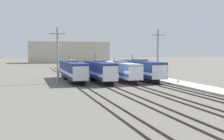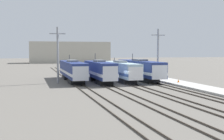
# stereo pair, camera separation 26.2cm
# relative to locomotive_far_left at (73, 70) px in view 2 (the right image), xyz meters

# --- Properties ---
(ground_plane) EXTENTS (400.00, 400.00, 0.00)m
(ground_plane) POSITION_rel_locomotive_far_left_xyz_m (6.65, -9.81, -2.10)
(ground_plane) COLOR #666059
(rail_pair_far_left) EXTENTS (1.51, 120.00, 0.15)m
(rail_pair_far_left) POSITION_rel_locomotive_far_left_xyz_m (0.00, -9.81, -2.02)
(rail_pair_far_left) COLOR #4C4238
(rail_pair_far_left) RESTS_ON ground_plane
(rail_pair_center_left) EXTENTS (1.51, 120.00, 0.15)m
(rail_pair_center_left) POSITION_rel_locomotive_far_left_xyz_m (4.43, -9.81, -2.02)
(rail_pair_center_left) COLOR #4C4238
(rail_pair_center_left) RESTS_ON ground_plane
(rail_pair_center_right) EXTENTS (1.51, 120.00, 0.15)m
(rail_pair_center_right) POSITION_rel_locomotive_far_left_xyz_m (8.87, -9.81, -2.02)
(rail_pair_center_right) COLOR #4C4238
(rail_pair_center_right) RESTS_ON ground_plane
(rail_pair_far_right) EXTENTS (1.51, 120.00, 0.15)m
(rail_pair_far_right) POSITION_rel_locomotive_far_left_xyz_m (13.30, -9.81, -2.02)
(rail_pair_far_right) COLOR #4C4238
(rail_pair_far_right) RESTS_ON ground_plane
(locomotive_far_left) EXTENTS (2.90, 19.65, 4.99)m
(locomotive_far_left) POSITION_rel_locomotive_far_left_xyz_m (0.00, 0.00, 0.00)
(locomotive_far_left) COLOR black
(locomotive_far_left) RESTS_ON ground_plane
(locomotive_center_left) EXTENTS (2.75, 16.22, 5.32)m
(locomotive_center_left) POSITION_rel_locomotive_far_left_xyz_m (4.43, -3.71, 0.03)
(locomotive_center_left) COLOR black
(locomotive_center_left) RESTS_ON ground_plane
(locomotive_center_right) EXTENTS (2.75, 18.27, 4.41)m
(locomotive_center_right) POSITION_rel_locomotive_far_left_xyz_m (8.87, -2.10, -0.07)
(locomotive_center_right) COLOR #232326
(locomotive_center_right) RESTS_ON ground_plane
(locomotive_far_right) EXTENTS (3.07, 19.84, 5.20)m
(locomotive_far_right) POSITION_rel_locomotive_far_left_xyz_m (13.30, -0.82, 0.05)
(locomotive_far_right) COLOR black
(locomotive_far_right) RESTS_ON ground_plane
(catenary_tower_left) EXTENTS (2.83, 0.38, 10.04)m
(catenary_tower_left) POSITION_rel_locomotive_far_left_xyz_m (-3.00, -2.48, 3.10)
(catenary_tower_left) COLOR gray
(catenary_tower_left) RESTS_ON ground_plane
(catenary_tower_right) EXTENTS (2.83, 0.38, 10.04)m
(catenary_tower_right) POSITION_rel_locomotive_far_left_xyz_m (16.33, -2.48, 3.10)
(catenary_tower_right) COLOR gray
(catenary_tower_right) RESTS_ON ground_plane
(platform) EXTENTS (4.00, 120.00, 0.29)m
(platform) POSITION_rel_locomotive_far_left_xyz_m (17.46, -9.81, -1.95)
(platform) COLOR #B7B5AD
(platform) RESTS_ON ground_plane
(traffic_cone) EXTENTS (0.38, 0.38, 0.53)m
(traffic_cone) POSITION_rel_locomotive_far_left_xyz_m (17.17, -9.48, -1.54)
(traffic_cone) COLOR orange
(traffic_cone) RESTS_ON platform
(depot_building) EXTENTS (38.02, 13.27, 10.06)m
(depot_building) POSITION_rel_locomotive_far_left_xyz_m (11.25, 93.24, 2.93)
(depot_building) COLOR #B2AD9E
(depot_building) RESTS_ON ground_plane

